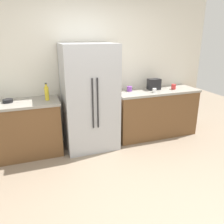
# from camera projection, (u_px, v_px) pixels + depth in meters

# --- Properties ---
(ground_plane) EXTENTS (9.68, 9.68, 0.00)m
(ground_plane) POSITION_uv_depth(u_px,v_px,m) (126.00, 195.00, 2.85)
(ground_plane) COLOR gray
(kitchen_back_panel) EXTENTS (4.84, 0.10, 3.04)m
(kitchen_back_panel) POSITION_uv_depth(u_px,v_px,m) (86.00, 57.00, 4.03)
(kitchen_back_panel) COLOR silver
(kitchen_back_panel) RESTS_ON ground_plane
(counter_left) EXTENTS (1.44, 0.61, 0.91)m
(counter_left) POSITION_uv_depth(u_px,v_px,m) (15.00, 130.00, 3.65)
(counter_left) COLOR brown
(counter_left) RESTS_ON ground_plane
(counter_right) EXTENTS (1.61, 0.61, 0.91)m
(counter_right) POSITION_uv_depth(u_px,v_px,m) (155.00, 113.00, 4.46)
(counter_right) COLOR brown
(counter_right) RESTS_ON ground_plane
(refrigerator) EXTENTS (0.88, 0.71, 1.78)m
(refrigerator) POSITION_uv_depth(u_px,v_px,m) (90.00, 98.00, 3.85)
(refrigerator) COLOR #B2B5BA
(refrigerator) RESTS_ON ground_plane
(toaster) EXTENTS (0.23, 0.15, 0.20)m
(toaster) POSITION_uv_depth(u_px,v_px,m) (154.00, 84.00, 4.33)
(toaster) COLOR black
(toaster) RESTS_ON counter_right
(bottle_a) EXTENTS (0.07, 0.07, 0.28)m
(bottle_a) POSITION_uv_depth(u_px,v_px,m) (47.00, 93.00, 3.63)
(bottle_a) COLOR yellow
(bottle_a) RESTS_ON counter_left
(cup_a) EXTENTS (0.09, 0.09, 0.09)m
(cup_a) POSITION_uv_depth(u_px,v_px,m) (129.00, 89.00, 4.22)
(cup_a) COLOR purple
(cup_a) RESTS_ON counter_right
(cup_b) EXTENTS (0.07, 0.07, 0.07)m
(cup_b) POSITION_uv_depth(u_px,v_px,m) (154.00, 90.00, 4.14)
(cup_b) COLOR white
(cup_b) RESTS_ON counter_right
(cup_c) EXTENTS (0.08, 0.08, 0.10)m
(cup_c) POSITION_uv_depth(u_px,v_px,m) (174.00, 87.00, 4.37)
(cup_c) COLOR red
(cup_c) RESTS_ON counter_right
(bowl_b) EXTENTS (0.15, 0.15, 0.05)m
(bowl_b) POSITION_uv_depth(u_px,v_px,m) (8.00, 101.00, 3.53)
(bowl_b) COLOR black
(bowl_b) RESTS_ON counter_left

